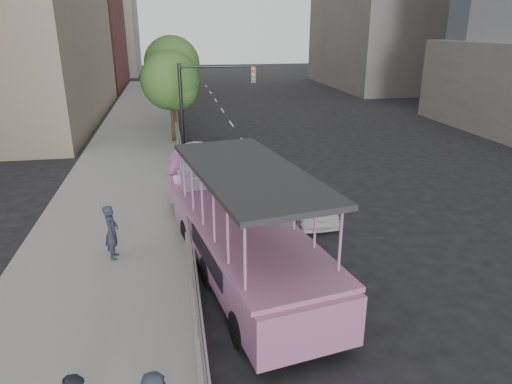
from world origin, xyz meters
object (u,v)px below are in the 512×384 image
Objects in this scene: duck_boat at (233,224)px; parking_sign at (192,184)px; traffic_signal at (203,96)px; street_tree_near at (172,83)px; car at (306,200)px; pedestrian_near at (112,232)px; street_tree_far at (173,66)px.

duck_boat is 3.77× the size of parking_sign.
parking_sign is (-1.10, 2.53, 0.49)m from duck_boat.
traffic_signal is (0.07, 12.03, 2.22)m from duck_boat.
street_tree_near reaches higher than parking_sign.
pedestrian_near is at bearing -158.77° from car.
street_tree_far reaches higher than street_tree_near.
parking_sign is 0.44× the size of street_tree_far.
traffic_signal is at bearing 82.97° from parking_sign.
street_tree_near is at bearing 114.98° from traffic_signal.
car is at bearing -68.77° from street_tree_near.
pedestrian_near is at bearing -107.61° from traffic_signal.
car is 1.42× the size of parking_sign.
duck_boat is at bearing -90.32° from traffic_signal.
pedestrian_near is 0.26× the size of street_tree_far.
parking_sign is at bearing -45.97° from pedestrian_near.
duck_boat is 1.65× the size of street_tree_far.
duck_boat reaches higher than pedestrian_near.
parking_sign is at bearing -97.03° from traffic_signal.
street_tree_near reaches higher than pedestrian_near.
pedestrian_near is 0.33× the size of traffic_signal.
duck_boat is at bearing -137.20° from car.
car is 2.34× the size of pedestrian_near.
street_tree_near is (-0.43, 12.93, 2.05)m from parking_sign.
pedestrian_near is 15.51m from street_tree_near.
traffic_signal is 9.57m from street_tree_far.
pedestrian_near is 0.61× the size of parking_sign.
street_tree_near is (-1.53, 15.46, 2.54)m from duck_boat.
duck_boat is at bearing -86.45° from street_tree_far.
street_tree_near reaches higher than car.
car is 0.77× the size of traffic_signal.
parking_sign is at bearing 113.59° from duck_boat.
pedestrian_near is at bearing -96.26° from street_tree_far.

